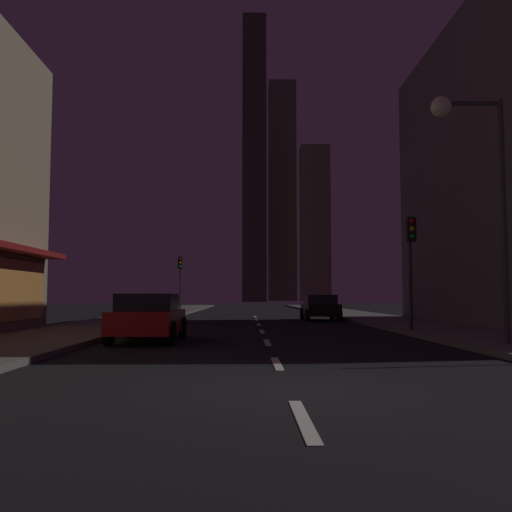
{
  "coord_description": "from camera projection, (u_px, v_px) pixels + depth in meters",
  "views": [
    {
      "loc": [
        -0.65,
        -8.34,
        1.38
      ],
      "look_at": [
        0.0,
        25.84,
        3.82
      ],
      "focal_mm": 39.4,
      "sensor_mm": 36.0,
      "label": 1
    }
  ],
  "objects": [
    {
      "name": "skyscraper_distant_mid",
      "position": [
        282.0,
        191.0,
        163.38
      ],
      "size": [
        7.82,
        8.12,
        63.72
      ],
      "primitive_type": "cube",
      "color": "brown",
      "rests_on": "ground"
    },
    {
      "name": "skyscraper_distant_tall",
      "position": [
        254.0,
        159.0,
        140.41
      ],
      "size": [
        5.87,
        8.88,
        71.3
      ],
      "primitive_type": "cube",
      "color": "#444033",
      "rests_on": "ground"
    },
    {
      "name": "sidewalk_left",
      "position": [
        156.0,
        314.0,
        40.02
      ],
      "size": [
        4.0,
        76.0,
        0.15
      ],
      "primitive_type": "cube",
      "color": "#605E59",
      "rests_on": "ground"
    },
    {
      "name": "lane_marking_center",
      "position": [
        262.0,
        331.0,
        21.8
      ],
      "size": [
        0.16,
        33.4,
        0.01
      ],
      "color": "silver",
      "rests_on": "ground"
    },
    {
      "name": "car_parked_near",
      "position": [
        148.0,
        317.0,
        17.08
      ],
      "size": [
        1.98,
        4.24,
        1.45
      ],
      "color": "#B21919",
      "rests_on": "ground"
    },
    {
      "name": "sidewalk_right",
      "position": [
        352.0,
        314.0,
        40.28
      ],
      "size": [
        4.0,
        76.0,
        0.15
      ],
      "primitive_type": "cube",
      "color": "#605E59",
      "rests_on": "ground"
    },
    {
      "name": "street_lamp_right",
      "position": [
        471.0,
        158.0,
        14.97
      ],
      "size": [
        1.96,
        0.56,
        6.58
      ],
      "color": "#38383D",
      "rests_on": "sidewalk_right"
    },
    {
      "name": "car_parked_far",
      "position": [
        320.0,
        307.0,
        31.8
      ],
      "size": [
        1.98,
        4.24,
        1.45
      ],
      "color": "black",
      "rests_on": "ground"
    },
    {
      "name": "ground_plane",
      "position": [
        254.0,
        316.0,
        40.14
      ],
      "size": [
        78.0,
        136.0,
        0.1
      ],
      "primitive_type": "cube",
      "color": "black"
    },
    {
      "name": "fire_hydrant_far_left",
      "position": [
        141.0,
        314.0,
        28.3
      ],
      "size": [
        0.42,
        0.3,
        0.65
      ],
      "color": "gold",
      "rests_on": "sidewalk_left"
    },
    {
      "name": "skyscraper_distant_short",
      "position": [
        315.0,
        223.0,
        149.57
      ],
      "size": [
        7.6,
        6.38,
        41.43
      ],
      "primitive_type": "cube",
      "color": "#635E4A",
      "rests_on": "ground"
    },
    {
      "name": "traffic_light_far_left",
      "position": [
        180.0,
        272.0,
        41.78
      ],
      "size": [
        0.32,
        0.48,
        4.2
      ],
      "color": "#2D2D2D",
      "rests_on": "sidewalk_left"
    },
    {
      "name": "traffic_light_near_right",
      "position": [
        411.0,
        247.0,
        20.81
      ],
      "size": [
        0.32,
        0.48,
        4.2
      ],
      "color": "#2D2D2D",
      "rests_on": "sidewalk_right"
    }
  ]
}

